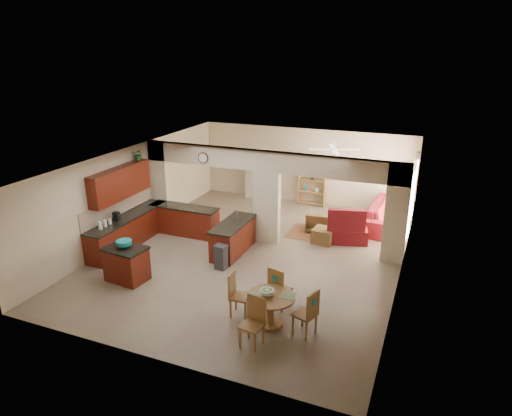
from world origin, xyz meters
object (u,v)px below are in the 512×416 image
at_px(dining_table, 271,305).
at_px(armchair, 318,221).
at_px(kitchen_island, 127,264).
at_px(sofa, 389,215).

relative_size(dining_table, armchair, 1.43).
xyz_separation_m(kitchen_island, armchair, (3.65, 4.98, -0.12)).
distance_m(kitchen_island, armchair, 6.18).
distance_m(dining_table, armchair, 5.50).
xyz_separation_m(kitchen_island, sofa, (5.70, 6.26, -0.04)).
bearing_deg(kitchen_island, sofa, 53.84).
xyz_separation_m(sofa, armchair, (-2.05, -1.27, -0.08)).
height_order(dining_table, sofa, sofa).
relative_size(dining_table, sofa, 0.37).
xyz_separation_m(dining_table, armchair, (-0.42, 5.49, -0.15)).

